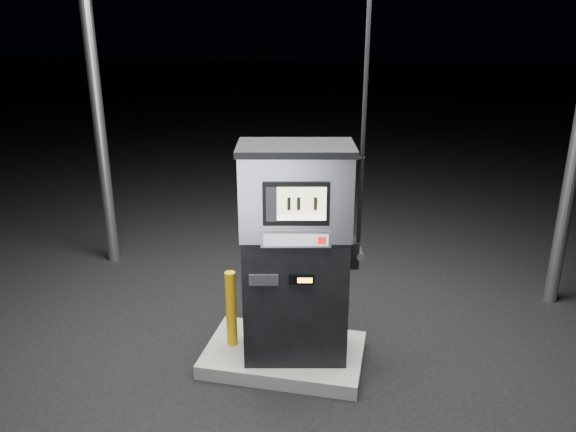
# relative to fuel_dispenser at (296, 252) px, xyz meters

# --- Properties ---
(ground) EXTENTS (80.00, 80.00, 0.00)m
(ground) POSITION_rel_fuel_dispenser_xyz_m (-0.13, 0.04, -1.25)
(ground) COLOR black
(ground) RESTS_ON ground
(pump_island) EXTENTS (1.60, 1.00, 0.15)m
(pump_island) POSITION_rel_fuel_dispenser_xyz_m (-0.13, 0.04, -1.18)
(pump_island) COLOR #63635F
(pump_island) RESTS_ON ground
(fuel_dispenser) EXTENTS (1.24, 0.84, 4.46)m
(fuel_dispenser) POSITION_rel_fuel_dispenser_xyz_m (0.00, 0.00, 0.00)
(fuel_dispenser) COLOR black
(fuel_dispenser) RESTS_ON pump_island
(bollard_left) EXTENTS (0.13, 0.13, 0.82)m
(bollard_left) POSITION_rel_fuel_dispenser_xyz_m (-0.68, 0.02, -0.70)
(bollard_left) COLOR #D0950B
(bollard_left) RESTS_ON pump_island
(bollard_right) EXTENTS (0.13, 0.13, 0.83)m
(bollard_right) POSITION_rel_fuel_dispenser_xyz_m (0.43, -0.13, -0.69)
(bollard_right) COLOR #D0950B
(bollard_right) RESTS_ON pump_island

